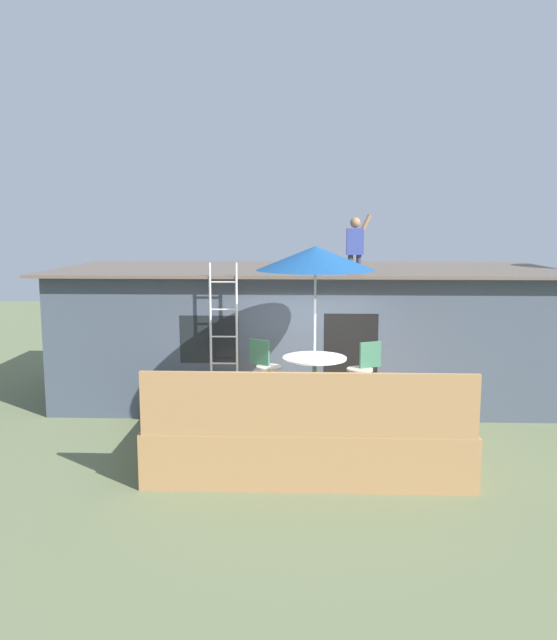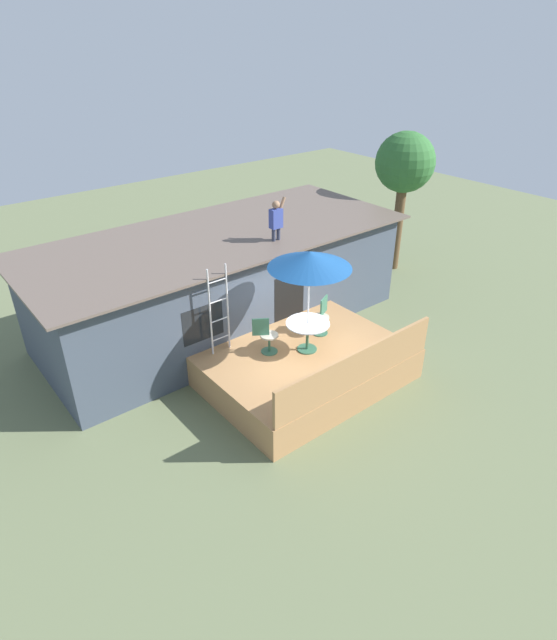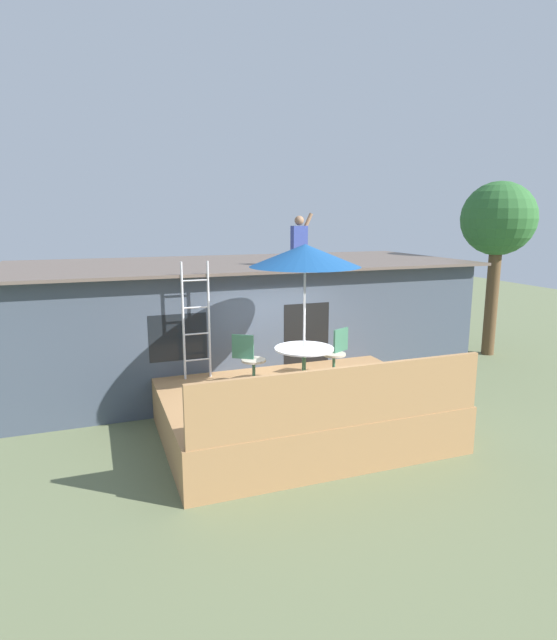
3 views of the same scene
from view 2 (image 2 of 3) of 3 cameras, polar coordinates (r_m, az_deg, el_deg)
name	(u,v)px [view 2 (image 2 of 3)]	position (r m, az deg, el deg)	size (l,w,h in m)	color
ground_plane	(305,380)	(12.99, 2.89, -6.53)	(40.00, 40.00, 0.00)	#66704C
house	(222,281)	(14.78, -6.25, 4.31)	(10.50, 4.50, 2.76)	#424C5B
deck	(305,366)	(12.76, 2.94, -5.07)	(4.71, 3.45, 0.80)	#A87A4C
deck_railing	(358,368)	(11.31, 8.70, -5.23)	(4.61, 0.08, 0.90)	#A87A4C
patio_table	(308,329)	(12.35, 3.21, -0.95)	(1.04, 1.04, 0.74)	#33664C
patio_umbrella	(310,260)	(11.55, 3.45, 6.60)	(1.90, 1.90, 2.54)	silver
step_ladder	(219,310)	(12.12, -6.53, 1.06)	(0.52, 0.04, 2.20)	silver
person_figure	(276,218)	(13.53, -0.24, 11.14)	(0.47, 0.20, 1.11)	#33384C
patio_chair_left	(266,336)	(12.31, -1.36, -1.71)	(0.57, 0.45, 0.92)	#33664C
patio_chair_right	(322,316)	(13.16, 4.74, 0.42)	(0.59, 0.44, 0.92)	#33664C
backyard_tree	(405,165)	(18.31, 13.66, 16.14)	(1.96, 1.96, 4.73)	brown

